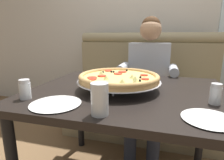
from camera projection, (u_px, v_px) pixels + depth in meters
The scene contains 10 objects.
back_wall_with_window at pixel (150, 12), 2.45m from camera, with size 6.00×0.12×2.80m, color beige.
booth_bench at pixel (143, 96), 2.15m from camera, with size 1.67×0.78×1.13m.
dining_table at pixel (128, 102), 1.19m from camera, with size 1.23×0.98×0.75m.
diner_main at pixel (148, 75), 1.81m from camera, with size 0.54×0.64×1.27m.
pizza at pixel (119, 78), 1.16m from camera, with size 0.53×0.53×0.11m.
shaker_oregano at pixel (215, 95), 0.91m from camera, with size 0.05×0.05×0.11m.
shaker_pepper_flakes at pixel (25, 91), 0.99m from camera, with size 0.06×0.06×0.11m.
plate_near_left at pixel (209, 117), 0.75m from camera, with size 0.22×0.22×0.02m.
plate_near_right at pixel (56, 103), 0.91m from camera, with size 0.25×0.25×0.02m.
drinking_glass at pixel (100, 101), 0.78m from camera, with size 0.08×0.08×0.14m.
Camera 1 is at (0.20, -1.11, 1.08)m, focal length 29.35 mm.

